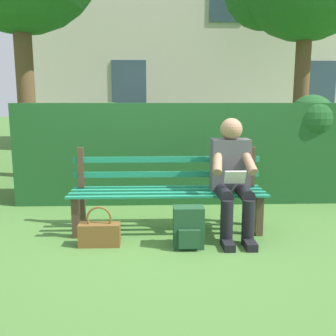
% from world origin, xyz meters
% --- Properties ---
extents(ground, '(60.00, 60.00, 0.00)m').
position_xyz_m(ground, '(0.00, 0.00, 0.00)').
color(ground, '#477533').
extents(park_bench, '(1.96, 0.48, 0.84)m').
position_xyz_m(park_bench, '(0.00, -0.06, 0.42)').
color(park_bench, '#4C3828').
rests_on(park_bench, ground).
extents(person_seated, '(0.44, 0.73, 1.15)m').
position_xyz_m(person_seated, '(-0.63, 0.10, 0.61)').
color(person_seated, '#4C4C51').
rests_on(person_seated, ground).
extents(hedge_backdrop, '(4.79, 0.74, 1.41)m').
position_xyz_m(hedge_backdrop, '(-0.52, -1.31, 0.68)').
color(hedge_backdrop, '#1E5123').
rests_on(hedge_backdrop, ground).
extents(building_facade, '(10.10, 2.89, 6.33)m').
position_xyz_m(building_facade, '(-1.73, -7.84, 3.16)').
color(building_facade, beige).
rests_on(building_facade, ground).
extents(backpack, '(0.28, 0.24, 0.38)m').
position_xyz_m(backpack, '(-0.17, 0.45, 0.19)').
color(backpack, '#1E4728').
rests_on(backpack, ground).
extents(handbag, '(0.38, 0.14, 0.38)m').
position_xyz_m(handbag, '(0.64, 0.38, 0.12)').
color(handbag, brown).
rests_on(handbag, ground).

